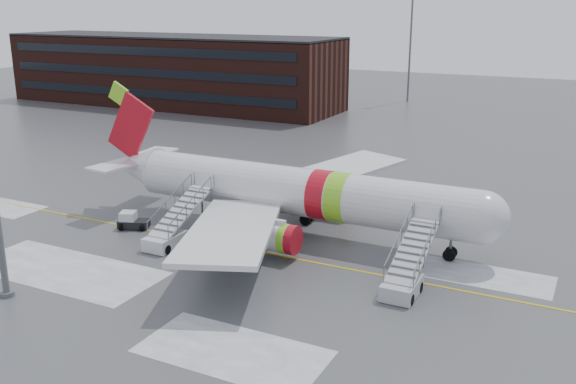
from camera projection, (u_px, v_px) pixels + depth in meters
The scene contains 7 objects.
ground at pixel (217, 238), 50.15m from camera, with size 260.00×260.00×0.00m, color #494C4F.
airliner at pixel (289, 191), 50.64m from camera, with size 35.03×32.97×11.18m.
airstair_fwd at pixel (406, 276), 40.69m from camera, with size 2.05×7.70×3.48m.
airstair_aft at pixel (171, 231), 48.61m from camera, with size 2.05×7.70×3.48m.
pushback_tug at pixel (132, 221), 52.31m from camera, with size 2.73×2.43×1.38m.
terminal_building at pixel (171, 70), 114.93m from camera, with size 62.00×16.11×12.30m.
light_mast_far_n at pixel (411, 25), 116.50m from camera, with size 1.20×1.20×24.25m.
Camera 1 is at (26.15, -39.54, 17.67)m, focal length 40.00 mm.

